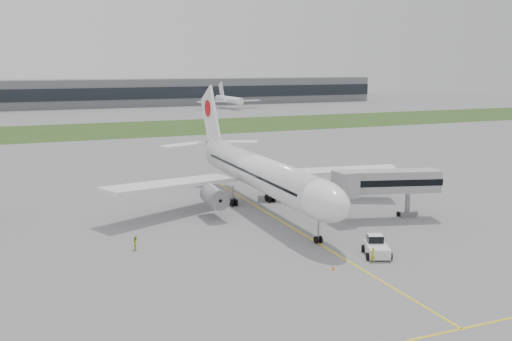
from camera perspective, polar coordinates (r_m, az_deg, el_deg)
name	(u,v)px	position (r m, az deg, el deg)	size (l,w,h in m)	color
ground	(269,214)	(84.06, 1.34, -4.37)	(600.00, 600.00, 0.00)	gray
apron_markings	(284,223)	(79.67, 2.79, -5.22)	(70.00, 70.00, 0.04)	yellow
grass_strip	(127,129)	(198.28, -12.73, 4.05)	(600.00, 50.00, 0.02)	#2B461A
terminal_building	(90,93)	(306.34, -16.30, 7.42)	(320.00, 22.30, 14.00)	slate
airliner	(257,171)	(87.18, 0.07, -0.01)	(48.13, 53.95, 17.88)	white
pushback_tug	(376,247)	(67.66, 11.94, -7.46)	(4.07, 4.83, 2.17)	white
jet_bridge	(383,182)	(82.61, 12.59, -1.16)	(15.48, 7.02, 7.08)	#AAA9AC
safety_cone_left	(333,268)	(62.41, 7.72, -9.62)	(0.35, 0.35, 0.48)	orange
safety_cone_right	(367,247)	(69.50, 11.09, -7.55)	(0.43, 0.43, 0.60)	orange
ground_crew_near	(373,255)	(65.28, 11.59, -8.26)	(0.61, 0.40, 1.68)	#B9CD22
ground_crew_far	(136,243)	(69.62, -11.91, -7.08)	(0.81, 0.63, 1.67)	#D5EA27
distant_aircraft_right	(229,109)	(284.76, -2.72, 6.21)	(32.71, 28.86, 12.51)	white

